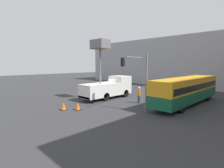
% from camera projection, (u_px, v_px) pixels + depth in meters
% --- Properties ---
extents(ground_plane, '(120.00, 120.00, 0.00)m').
position_uv_depth(ground_plane, '(105.00, 97.00, 24.66)').
color(ground_plane, '#333335').
extents(building_backdrop_far, '(44.00, 10.00, 10.05)m').
position_uv_depth(building_backdrop_far, '(175.00, 62.00, 39.03)').
color(building_backdrop_far, '#9E9EA3').
rests_on(building_backdrop_far, ground_plane).
extents(utility_truck, '(2.44, 7.43, 7.58)m').
position_uv_depth(utility_truck, '(108.00, 87.00, 23.35)').
color(utility_truck, silver).
rests_on(utility_truck, ground_plane).
extents(city_bus, '(2.53, 12.43, 3.03)m').
position_uv_depth(city_bus, '(187.00, 89.00, 19.72)').
color(city_bus, '#145638').
rests_on(city_bus, ground_plane).
extents(traffic_light_pole, '(3.00, 2.75, 5.51)m').
position_uv_depth(traffic_light_pole, '(137.00, 73.00, 17.06)').
color(traffic_light_pole, slate).
rests_on(traffic_light_pole, ground_plane).
extents(road_worker_near_truck, '(0.38, 0.38, 1.77)m').
position_uv_depth(road_worker_near_truck, '(79.00, 92.00, 22.76)').
color(road_worker_near_truck, navy).
rests_on(road_worker_near_truck, ground_plane).
extents(road_worker_directing, '(0.38, 0.38, 1.94)m').
position_uv_depth(road_worker_directing, '(139.00, 95.00, 20.38)').
color(road_worker_directing, navy).
rests_on(road_worker_directing, ground_plane).
extents(traffic_cone_near_truck, '(0.67, 0.67, 0.77)m').
position_uv_depth(traffic_cone_near_truck, '(78.00, 106.00, 17.50)').
color(traffic_cone_near_truck, black).
rests_on(traffic_cone_near_truck, ground_plane).
extents(traffic_cone_mid_road, '(0.67, 0.67, 0.77)m').
position_uv_depth(traffic_cone_mid_road, '(63.00, 106.00, 17.46)').
color(traffic_cone_mid_road, black).
rests_on(traffic_cone_mid_road, ground_plane).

